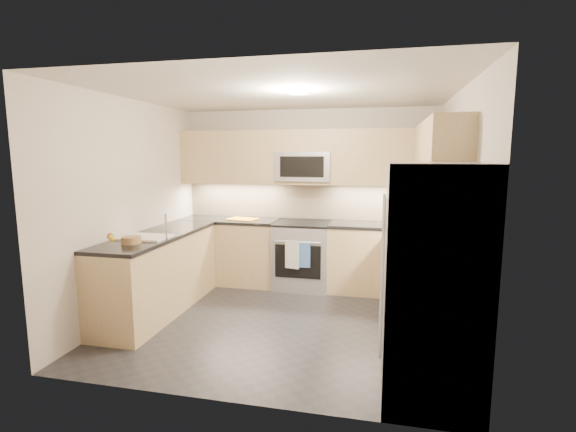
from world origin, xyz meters
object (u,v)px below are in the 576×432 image
object	(u,v)px
cutting_board	(243,219)
microwave	(304,166)
fruit_basket	(131,240)
gas_range	(302,256)
utensil_bowl	(406,220)
refrigerator	(432,283)

from	to	relation	value
cutting_board	microwave	bearing A→B (deg)	7.67
cutting_board	fruit_basket	size ratio (longest dim) A/B	2.04
microwave	cutting_board	world-z (taller)	microwave
gas_range	cutting_board	world-z (taller)	cutting_board
fruit_basket	utensil_bowl	bearing A→B (deg)	31.50
cutting_board	gas_range	bearing A→B (deg)	-0.45
gas_range	microwave	world-z (taller)	microwave
microwave	utensil_bowl	size ratio (longest dim) A/B	2.56
microwave	fruit_basket	xyz separation A→B (m)	(-1.48, -1.94, -0.72)
gas_range	utensil_bowl	world-z (taller)	utensil_bowl
cutting_board	fruit_basket	distance (m)	1.92
microwave	fruit_basket	size ratio (longest dim) A/B	3.78
gas_range	microwave	distance (m)	1.25
microwave	refrigerator	bearing A→B (deg)	-60.38
refrigerator	microwave	bearing A→B (deg)	119.62
fruit_basket	refrigerator	bearing A→B (deg)	-11.71
cutting_board	fruit_basket	xyz separation A→B (m)	(-0.60, -1.82, 0.03)
microwave	cutting_board	distance (m)	1.16
utensil_bowl	cutting_board	size ratio (longest dim) A/B	0.72
gas_range	utensil_bowl	size ratio (longest dim) A/B	3.06
gas_range	microwave	size ratio (longest dim) A/B	1.20
gas_range	refrigerator	distance (m)	2.86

